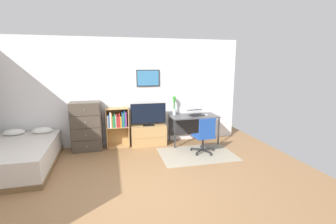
{
  "coord_description": "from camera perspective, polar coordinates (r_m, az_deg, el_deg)",
  "views": [
    {
      "loc": [
        -0.31,
        -3.68,
        2.05
      ],
      "look_at": [
        0.93,
        1.5,
        0.98
      ],
      "focal_mm": 25.37,
      "sensor_mm": 36.0,
      "label": 1
    }
  ],
  "objects": [
    {
      "name": "wall_back_with_posters",
      "position": [
        6.16,
        -10.52,
        4.64
      ],
      "size": [
        6.12,
        0.09,
        2.7
      ],
      "color": "white",
      "rests_on": "ground_plane"
    },
    {
      "name": "television",
      "position": [
        6.02,
        -4.74,
        -0.61
      ],
      "size": [
        0.89,
        0.16,
        0.57
      ],
      "color": "black",
      "rests_on": "tv_stand"
    },
    {
      "name": "dresser",
      "position": [
        6.04,
        -18.97,
        -3.27
      ],
      "size": [
        0.7,
        0.46,
        1.18
      ],
      "color": "#4C4238",
      "rests_on": "ground_plane"
    },
    {
      "name": "bamboo_vase",
      "position": [
        6.25,
        1.55,
        1.81
      ],
      "size": [
        0.1,
        0.1,
        0.49
      ],
      "color": "silver",
      "rests_on": "desk"
    },
    {
      "name": "bookshelf",
      "position": [
        6.07,
        -12.07,
        -2.73
      ],
      "size": [
        0.56,
        0.3,
        1.0
      ],
      "color": "tan",
      "rests_on": "ground_plane"
    },
    {
      "name": "desk",
      "position": [
        6.34,
        5.93,
        -1.86
      ],
      "size": [
        1.23,
        0.63,
        0.74
      ],
      "color": "#4C4C4F",
      "rests_on": "ground_plane"
    },
    {
      "name": "bed",
      "position": [
        5.64,
        -32.22,
        -8.98
      ],
      "size": [
        1.36,
        2.08,
        0.64
      ],
      "rotation": [
        0.0,
        0.0,
        0.02
      ],
      "color": "brown",
      "rests_on": "ground_plane"
    },
    {
      "name": "area_rug",
      "position": [
        5.65,
        6.91,
        -9.98
      ],
      "size": [
        1.7,
        1.2,
        0.01
      ],
      "primitive_type": "cube",
      "color": "#9E937F",
      "rests_on": "ground_plane"
    },
    {
      "name": "laptop",
      "position": [
        6.3,
        6.68,
        -0.18
      ],
      "size": [
        0.39,
        0.41,
        0.16
      ],
      "rotation": [
        0.0,
        0.0,
        0.09
      ],
      "color": "black",
      "rests_on": "desk"
    },
    {
      "name": "tv_stand",
      "position": [
        6.18,
        -4.69,
        -5.54
      ],
      "size": [
        0.89,
        0.41,
        0.52
      ],
      "color": "tan",
      "rests_on": "ground_plane"
    },
    {
      "name": "computer_mouse",
      "position": [
        6.28,
        9.25,
        -0.71
      ],
      "size": [
        0.06,
        0.1,
        0.03
      ],
      "primitive_type": "ellipsoid",
      "color": "silver",
      "rests_on": "desk"
    },
    {
      "name": "office_chair",
      "position": [
        5.58,
        8.84,
        -5.4
      ],
      "size": [
        0.57,
        0.58,
        0.86
      ],
      "rotation": [
        0.0,
        0.0,
        0.06
      ],
      "color": "#232326",
      "rests_on": "ground_plane"
    },
    {
      "name": "ground_plane",
      "position": [
        4.22,
        -7.95,
        -17.83
      ],
      "size": [
        7.2,
        7.2,
        0.0
      ],
      "primitive_type": "plane",
      "color": "#936B44"
    }
  ]
}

